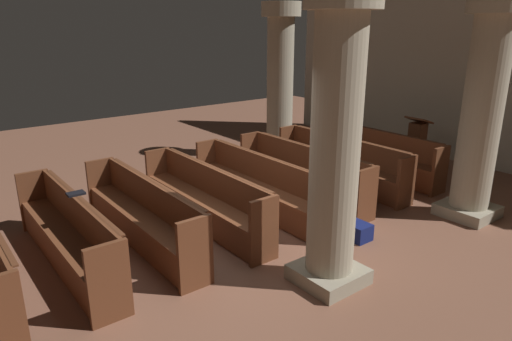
{
  "coord_description": "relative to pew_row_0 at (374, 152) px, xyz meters",
  "views": [
    {
      "loc": [
        4.81,
        -3.46,
        2.91
      ],
      "look_at": [
        -0.48,
        0.66,
        0.75
      ],
      "focal_mm": 32.27,
      "sensor_mm": 36.0,
      "label": 1
    }
  ],
  "objects": [
    {
      "name": "pew_row_6",
      "position": [
        0.0,
        -5.93,
        0.0
      ],
      "size": [
        2.94,
        0.47,
        0.87
      ],
      "color": "brown",
      "rests_on": "ground"
    },
    {
      "name": "ground_plane",
      "position": [
        0.68,
        -3.8,
        -0.47
      ],
      "size": [
        19.2,
        19.2,
        0.0
      ],
      "primitive_type": "plane",
      "color": "brown"
    },
    {
      "name": "pillar_aisle_side",
      "position": [
        2.25,
        -0.5,
        1.27
      ],
      "size": [
        0.84,
        0.84,
        3.33
      ],
      "color": "#9F967E",
      "rests_on": "ground"
    },
    {
      "name": "hymn_book",
      "position": [
        -0.1,
        -5.74,
        0.42
      ],
      "size": [
        0.15,
        0.21,
        0.03
      ],
      "primitive_type": "cube",
      "color": "black",
      "rests_on": "pew_row_6"
    },
    {
      "name": "kneeler_box_navy",
      "position": [
        1.73,
        -2.52,
        -0.35
      ],
      "size": [
        0.35,
        0.29,
        0.24
      ],
      "primitive_type": "cube",
      "color": "navy",
      "rests_on": "ground"
    },
    {
      "name": "pillar_far_side",
      "position": [
        -2.2,
        -0.6,
        1.27
      ],
      "size": [
        0.84,
        0.84,
        3.33
      ],
      "color": "#9F967E",
      "rests_on": "ground"
    },
    {
      "name": "pillar_aisle_rear",
      "position": [
        2.25,
        -3.65,
        1.27
      ],
      "size": [
        0.79,
        0.79,
        3.33
      ],
      "color": "#9F967E",
      "rests_on": "ground"
    },
    {
      "name": "back_wall",
      "position": [
        0.68,
        2.28,
        1.78
      ],
      "size": [
        10.0,
        0.16,
        4.5
      ],
      "primitive_type": "cube",
      "color": "beige",
      "rests_on": "ground"
    },
    {
      "name": "pew_row_3",
      "position": [
        0.0,
        -2.97,
        0.0
      ],
      "size": [
        2.94,
        0.47,
        0.87
      ],
      "color": "brown",
      "rests_on": "ground"
    },
    {
      "name": "pew_row_5",
      "position": [
        0.0,
        -4.94,
        0.0
      ],
      "size": [
        2.94,
        0.46,
        0.87
      ],
      "color": "brown",
      "rests_on": "ground"
    },
    {
      "name": "pew_row_2",
      "position": [
        0.0,
        -1.98,
        0.0
      ],
      "size": [
        2.94,
        0.46,
        0.87
      ],
      "color": "brown",
      "rests_on": "ground"
    },
    {
      "name": "pew_row_1",
      "position": [
        0.0,
        -0.99,
        0.0
      ],
      "size": [
        2.94,
        0.46,
        0.87
      ],
      "color": "brown",
      "rests_on": "ground"
    },
    {
      "name": "pew_row_0",
      "position": [
        0.0,
        0.0,
        0.0
      ],
      "size": [
        2.94,
        0.47,
        0.87
      ],
      "color": "brown",
      "rests_on": "ground"
    },
    {
      "name": "lectern",
      "position": [
        0.23,
        1.08,
        -0.01
      ],
      "size": [
        0.48,
        0.45,
        1.08
      ],
      "color": "brown",
      "rests_on": "ground"
    },
    {
      "name": "pew_row_4",
      "position": [
        0.0,
        -3.95,
        0.0
      ],
      "size": [
        2.94,
        0.46,
        0.87
      ],
      "color": "brown",
      "rests_on": "ground"
    }
  ]
}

